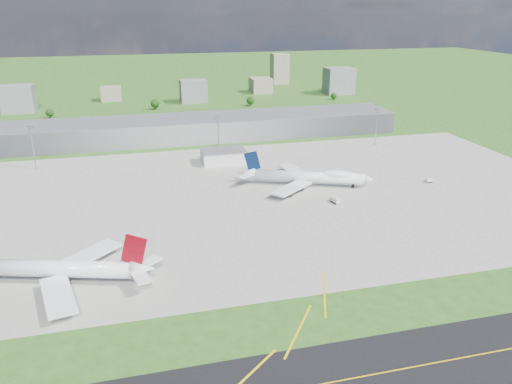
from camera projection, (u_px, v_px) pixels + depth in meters
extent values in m
plane|color=#29541A|center=(196.00, 144.00, 350.56)|extent=(1400.00, 1400.00, 0.00)
cube|color=gray|center=(246.00, 197.00, 253.09)|extent=(360.00, 190.00, 0.08)
cube|color=gray|center=(193.00, 128.00, 361.53)|extent=(300.00, 42.00, 15.00)
cube|color=silver|center=(223.00, 157.00, 306.12)|extent=(26.00, 16.00, 8.00)
cylinder|color=gray|center=(33.00, 149.00, 291.25)|extent=(0.70, 0.70, 25.00)
cube|color=gray|center=(30.00, 127.00, 286.75)|extent=(3.50, 2.00, 1.20)
cylinder|color=gray|center=(219.00, 137.00, 316.74)|extent=(0.70, 0.70, 25.00)
cube|color=gray|center=(218.00, 117.00, 312.24)|extent=(3.50, 2.00, 1.20)
cylinder|color=gray|center=(376.00, 127.00, 342.22)|extent=(0.70, 0.70, 25.00)
cube|color=gray|center=(378.00, 109.00, 337.72)|extent=(3.50, 2.00, 1.20)
cylinder|color=white|center=(51.00, 268.00, 173.34)|extent=(56.43, 22.27, 5.92)
cone|color=white|center=(143.00, 269.00, 171.71)|extent=(9.27, 7.95, 5.92)
cube|color=maroon|center=(46.00, 273.00, 174.07)|extent=(45.57, 15.94, 1.28)
cube|color=white|center=(58.00, 295.00, 160.47)|extent=(14.46, 26.98, 0.89)
cube|color=white|center=(89.00, 255.00, 186.76)|extent=(24.78, 24.00, 0.89)
cube|color=maroon|center=(134.00, 250.00, 169.31)|extent=(9.54, 3.32, 11.91)
cylinder|color=#38383D|center=(56.00, 294.00, 164.69)|extent=(6.11, 4.59, 3.15)
cylinder|color=#38383D|center=(80.00, 264.00, 184.06)|extent=(6.11, 4.59, 3.15)
cube|color=black|center=(64.00, 286.00, 170.42)|extent=(1.85, 1.59, 2.46)
cube|color=black|center=(74.00, 273.00, 178.72)|extent=(1.85, 1.59, 2.46)
cylinder|color=white|center=(309.00, 177.00, 266.67)|extent=(56.18, 27.24, 5.82)
cone|color=white|center=(369.00, 179.00, 262.72)|extent=(6.54, 7.16, 5.82)
cone|color=white|center=(248.00, 173.00, 270.53)|extent=(9.15, 8.22, 5.82)
cube|color=navy|center=(312.00, 180.00, 267.07)|extent=(45.17, 20.13, 1.22)
ellipsoid|color=white|center=(338.00, 175.00, 264.16)|extent=(19.46, 12.39, 5.24)
cube|color=white|center=(295.00, 171.00, 281.55)|extent=(12.01, 27.13, 0.85)
cube|color=white|center=(291.00, 188.00, 255.09)|extent=(25.86, 22.79, 0.85)
cube|color=#08193E|center=(252.00, 161.00, 267.82)|extent=(8.85, 3.95, 11.35)
cylinder|color=#38383D|center=(300.00, 177.00, 276.35)|extent=(5.92, 4.72, 3.01)
cylinder|color=#38383D|center=(292.00, 172.00, 285.74)|extent=(5.92, 4.72, 3.01)
cylinder|color=#38383D|center=(299.00, 188.00, 260.66)|extent=(5.92, 4.72, 3.01)
cylinder|color=#38383D|center=(287.00, 194.00, 252.62)|extent=(5.92, 4.72, 3.01)
cube|color=black|center=(299.00, 181.00, 272.70)|extent=(1.82, 1.61, 2.35)
cube|color=black|center=(298.00, 186.00, 264.86)|extent=(1.82, 1.61, 2.35)
cube|color=black|center=(353.00, 186.00, 265.13)|extent=(1.82, 1.61, 2.35)
cube|color=#D8B90C|center=(140.00, 250.00, 195.88)|extent=(3.60, 2.97, 1.25)
cube|color=black|center=(140.00, 251.00, 196.10)|extent=(3.21, 2.85, 0.70)
cube|color=silver|center=(335.00, 200.00, 244.68)|extent=(3.67, 5.88, 2.40)
cube|color=black|center=(335.00, 202.00, 245.10)|extent=(3.58, 5.11, 0.70)
cube|color=silver|center=(429.00, 180.00, 273.09)|extent=(4.20, 2.41, 1.76)
cube|color=black|center=(429.00, 182.00, 273.40)|extent=(3.62, 2.41, 0.70)
cube|color=slate|center=(18.00, 99.00, 449.97)|extent=(28.00, 22.00, 24.00)
cube|color=gray|center=(111.00, 94.00, 506.54)|extent=(20.00, 18.00, 14.00)
cube|color=slate|center=(193.00, 91.00, 496.46)|extent=(26.00, 20.00, 22.00)
cube|color=gray|center=(261.00, 85.00, 552.33)|extent=(22.00, 24.00, 16.00)
cube|color=slate|center=(339.00, 81.00, 541.55)|extent=(30.00, 22.00, 28.00)
cube|color=gray|center=(280.00, 69.00, 612.51)|extent=(20.00, 18.00, 36.00)
cylinder|color=#382314|center=(50.00, 116.00, 428.86)|extent=(0.70, 0.70, 3.00)
sphere|color=#13330E|center=(50.00, 113.00, 427.68)|extent=(6.75, 6.75, 6.75)
cylinder|color=#382314|center=(155.00, 108.00, 463.21)|extent=(0.70, 0.70, 3.60)
sphere|color=#13330E|center=(155.00, 103.00, 461.79)|extent=(8.10, 8.10, 8.10)
cylinder|color=#382314|center=(251.00, 104.00, 479.57)|extent=(0.70, 0.70, 3.40)
sphere|color=#13330E|center=(250.00, 100.00, 478.22)|extent=(7.65, 7.65, 7.65)
cylinder|color=#382314|center=(334.00, 99.00, 509.59)|extent=(0.70, 0.70, 2.80)
sphere|color=#13330E|center=(334.00, 96.00, 508.49)|extent=(6.30, 6.30, 6.30)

